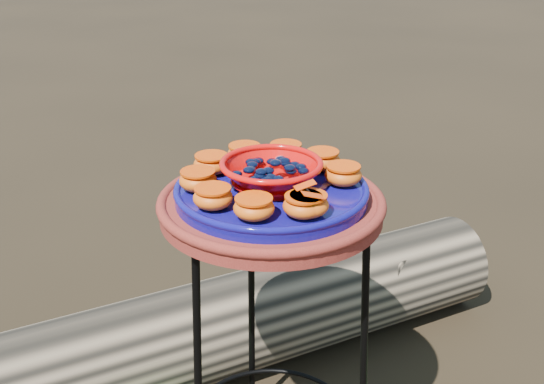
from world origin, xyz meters
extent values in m
cylinder|color=maroon|center=(0.00, 0.00, 0.72)|extent=(0.45, 0.45, 0.04)
cylinder|color=#050357|center=(0.00, 0.00, 0.75)|extent=(0.39, 0.39, 0.03)
ellipsoid|color=#D54B05|center=(0.03, -0.14, 0.78)|extent=(0.07, 0.07, 0.04)
ellipsoid|color=#D54B05|center=(0.14, -0.02, 0.78)|extent=(0.07, 0.07, 0.04)
ellipsoid|color=#D54B05|center=(0.13, 0.07, 0.78)|extent=(0.07, 0.07, 0.04)
ellipsoid|color=#D54B05|center=(0.06, 0.13, 0.78)|extent=(0.07, 0.07, 0.04)
ellipsoid|color=#D54B05|center=(-0.02, 0.14, 0.78)|extent=(0.07, 0.07, 0.04)
ellipsoid|color=#D54B05|center=(-0.10, 0.10, 0.78)|extent=(0.07, 0.07, 0.04)
ellipsoid|color=#D54B05|center=(-0.14, 0.02, 0.78)|extent=(0.07, 0.07, 0.04)
ellipsoid|color=#D54B05|center=(-0.13, -0.07, 0.78)|extent=(0.07, 0.07, 0.04)
ellipsoid|color=#D54B05|center=(-0.06, -0.13, 0.78)|extent=(0.07, 0.07, 0.04)
ellipsoid|color=#D54B05|center=(0.02, -0.14, 0.78)|extent=(0.07, 0.07, 0.04)
ellipsoid|color=#225E20|center=(-0.04, 0.57, 0.08)|extent=(0.31, 0.31, 0.15)
camera|label=1|loc=(-0.30, -1.21, 1.30)|focal=45.00mm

